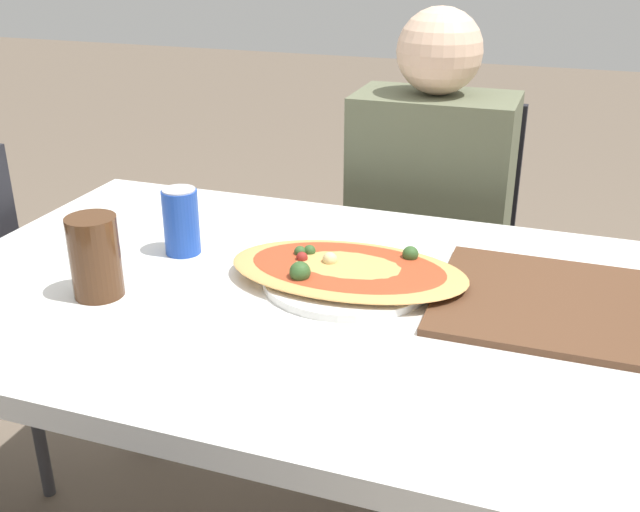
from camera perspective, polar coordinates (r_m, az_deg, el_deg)
dining_table at (r=1.30m, az=-1.78°, el=-5.47°), size 1.26×0.84×0.75m
chair_far_seated at (r=1.99m, az=8.66°, el=0.07°), size 0.40×0.40×0.90m
person_seated at (r=1.83m, az=8.27°, el=3.44°), size 0.37×0.25×1.15m
pizza_main at (r=1.28m, az=2.08°, el=-1.21°), size 0.42×0.29×0.06m
soda_can at (r=1.40m, az=-10.53°, el=2.61°), size 0.07×0.07×0.12m
drink_glass at (r=1.27m, az=-16.76°, el=-0.06°), size 0.08×0.08×0.14m
serving_tray at (r=1.26m, az=19.67°, el=-3.73°), size 0.48×0.33×0.01m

